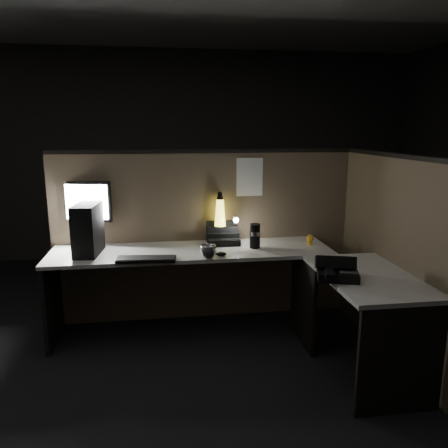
{
  "coord_description": "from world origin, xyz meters",
  "views": [
    {
      "loc": [
        -0.39,
        -2.87,
        1.71
      ],
      "look_at": [
        0.08,
        0.35,
        0.99
      ],
      "focal_mm": 35.0,
      "sensor_mm": 36.0,
      "label": 1
    }
  ],
  "objects": [
    {
      "name": "pc_tower",
      "position": [
        -0.97,
        0.61,
        0.93
      ],
      "size": [
        0.21,
        0.4,
        0.4
      ],
      "primitive_type": "cube",
      "rotation": [
        0.0,
        0.0,
        -0.1
      ],
      "color": "black",
      "rests_on": "desk"
    },
    {
      "name": "pinned_paper",
      "position": [
        0.39,
        0.9,
        1.29
      ],
      "size": [
        0.23,
        0.0,
        0.34
      ],
      "primitive_type": "cube",
      "color": "white",
      "rests_on": "partition_back"
    },
    {
      "name": "mouse",
      "position": [
        0.07,
        0.38,
        0.75
      ],
      "size": [
        0.09,
        0.07,
        0.03
      ],
      "primitive_type": "ellipsoid",
      "rotation": [
        0.0,
        0.0,
        0.08
      ],
      "color": "black",
      "rests_on": "desk"
    },
    {
      "name": "desk_phone",
      "position": [
        0.76,
        -0.23,
        0.79
      ],
      "size": [
        0.32,
        0.32,
        0.16
      ],
      "rotation": [
        0.0,
        0.0,
        -0.29
      ],
      "color": "black",
      "rests_on": "desk"
    },
    {
      "name": "desk",
      "position": [
        0.18,
        0.25,
        0.58
      ],
      "size": [
        2.6,
        1.6,
        0.73
      ],
      "color": "beige",
      "rests_on": "ground"
    },
    {
      "name": "clip_lamp",
      "position": [
        0.24,
        0.78,
        0.87
      ],
      "size": [
        0.05,
        0.19,
        0.24
      ],
      "color": "silver",
      "rests_on": "desk"
    },
    {
      "name": "travel_mug",
      "position": [
        0.38,
        0.58,
        0.83
      ],
      "size": [
        0.09,
        0.09,
        0.2
      ],
      "primitive_type": "cylinder",
      "color": "black",
      "rests_on": "desk"
    },
    {
      "name": "steel_mug",
      "position": [
        -0.04,
        0.34,
        0.78
      ],
      "size": [
        0.17,
        0.17,
        0.1
      ],
      "primitive_type": "imported",
      "rotation": [
        0.0,
        0.0,
        -0.33
      ],
      "color": "silver",
      "rests_on": "desk"
    },
    {
      "name": "organizer",
      "position": [
        0.14,
        0.78,
        0.78
      ],
      "size": [
        0.28,
        0.25,
        0.21
      ],
      "rotation": [
        0.0,
        0.0,
        -0.04
      ],
      "color": "black",
      "rests_on": "desk"
    },
    {
      "name": "lava_lamp",
      "position": [
        0.12,
        0.83,
        0.91
      ],
      "size": [
        0.12,
        0.12,
        0.44
      ],
      "color": "black",
      "rests_on": "desk"
    },
    {
      "name": "room_shell",
      "position": [
        0.0,
        0.0,
        1.62
      ],
      "size": [
        6.0,
        6.0,
        6.0
      ],
      "color": "silver",
      "rests_on": "ground"
    },
    {
      "name": "monitor",
      "position": [
        -1.01,
        0.88,
        1.06
      ],
      "size": [
        0.42,
        0.18,
        0.55
      ],
      "rotation": [
        0.0,
        0.0,
        -0.22
      ],
      "color": "black",
      "rests_on": "desk"
    },
    {
      "name": "partition_right",
      "position": [
        1.33,
        0.1,
        0.75
      ],
      "size": [
        0.06,
        1.66,
        1.5
      ],
      "primitive_type": "cube",
      "color": "brown",
      "rests_on": "ground"
    },
    {
      "name": "partition_back",
      "position": [
        0.0,
        0.93,
        0.75
      ],
      "size": [
        2.66,
        0.06,
        1.5
      ],
      "primitive_type": "cube",
      "color": "brown",
      "rests_on": "ground"
    },
    {
      "name": "figurine",
      "position": [
        0.87,
        0.62,
        0.79
      ],
      "size": [
        0.06,
        0.06,
        0.06
      ],
      "primitive_type": "sphere",
      "color": "yellow",
      "rests_on": "desk"
    },
    {
      "name": "keyboard",
      "position": [
        -0.51,
        0.34,
        0.74
      ],
      "size": [
        0.46,
        0.19,
        0.02
      ],
      "primitive_type": "cube",
      "rotation": [
        0.0,
        0.0,
        -0.1
      ],
      "color": "black",
      "rests_on": "desk"
    },
    {
      "name": "floor",
      "position": [
        0.0,
        0.0,
        0.0
      ],
      "size": [
        6.0,
        6.0,
        0.0
      ],
      "primitive_type": "plane",
      "color": "black",
      "rests_on": "ground"
    }
  ]
}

